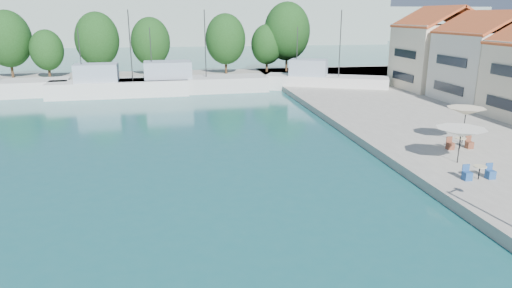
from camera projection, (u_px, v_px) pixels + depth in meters
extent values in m
cube|color=gray|center=(170.00, 79.00, 65.59)|extent=(90.00, 16.00, 0.60)
cube|color=#8E9B93|center=(102.00, 19.00, 148.02)|extent=(180.00, 40.00, 16.00)
cube|color=#8E9B93|center=(296.00, 23.00, 179.00)|extent=(140.00, 40.00, 12.00)
cube|color=silver|center=(487.00, 67.00, 46.10)|extent=(8.00, 8.50, 7.00)
pyramid|color=#C84E2C|center=(494.00, 13.00, 44.65)|extent=(8.40, 8.80, 1.80)
cube|color=#F7E7C6|center=(438.00, 57.00, 54.57)|extent=(8.60, 8.50, 7.50)
pyramid|color=#C84E2C|center=(443.00, 9.00, 53.05)|extent=(9.00, 8.80, 1.80)
cube|color=silver|center=(120.00, 90.00, 53.57)|extent=(16.08, 4.83, 2.20)
cube|color=#93A5B6|center=(97.00, 73.00, 52.50)|extent=(4.91, 3.39, 2.00)
cylinder|color=#2D2D2D|center=(130.00, 46.00, 52.50)|extent=(0.12, 0.12, 8.00)
cylinder|color=#2D2D2D|center=(80.00, 55.00, 51.63)|extent=(0.10, 0.10, 6.00)
cube|color=silver|center=(191.00, 86.00, 56.39)|extent=(18.81, 5.74, 2.20)
cube|color=#93A5B6|center=(168.00, 70.00, 55.22)|extent=(5.75, 3.99, 2.00)
cylinder|color=#2D2D2D|center=(205.00, 44.00, 55.38)|extent=(0.12, 0.12, 8.00)
cylinder|color=#2D2D2D|center=(151.00, 53.00, 54.29)|extent=(0.10, 0.10, 6.00)
cube|color=silver|center=(326.00, 85.00, 57.69)|extent=(15.51, 9.86, 2.20)
cube|color=#93A5B6|center=(308.00, 67.00, 57.66)|extent=(5.41, 4.65, 2.00)
cylinder|color=#2D2D2D|center=(340.00, 44.00, 55.93)|extent=(0.12, 0.12, 8.00)
cylinder|color=#2D2D2D|center=(297.00, 51.00, 57.48)|extent=(0.10, 0.10, 6.00)
cylinder|color=#3F2B19|center=(11.00, 63.00, 64.33)|extent=(0.36, 0.36, 4.15)
ellipsoid|color=#153511|center=(8.00, 39.00, 63.42)|extent=(6.30, 6.30, 7.88)
cylinder|color=#3F2B19|center=(49.00, 67.00, 64.20)|extent=(0.36, 0.36, 2.98)
ellipsoid|color=#153511|center=(47.00, 50.00, 63.55)|extent=(4.52, 4.52, 5.65)
cylinder|color=#3F2B19|center=(99.00, 62.00, 65.76)|extent=(0.36, 0.36, 4.04)
ellipsoid|color=#153511|center=(97.00, 39.00, 64.88)|extent=(6.14, 6.14, 7.67)
cylinder|color=#3F2B19|center=(152.00, 62.00, 67.25)|extent=(0.36, 0.36, 3.71)
ellipsoid|color=#153511|center=(151.00, 42.00, 66.44)|extent=(5.64, 5.64, 7.05)
cylinder|color=#3F2B19|center=(226.00, 60.00, 68.79)|extent=(0.36, 0.36, 3.94)
ellipsoid|color=#153511|center=(226.00, 39.00, 67.92)|extent=(5.99, 5.99, 7.48)
cylinder|color=#3F2B19|center=(267.00, 61.00, 71.19)|extent=(0.36, 0.36, 3.23)
ellipsoid|color=#153511|center=(267.00, 44.00, 70.49)|extent=(4.90, 4.90, 6.13)
cylinder|color=#3F2B19|center=(286.00, 56.00, 71.78)|extent=(0.36, 0.36, 4.71)
ellipsoid|color=#153511|center=(287.00, 31.00, 70.75)|extent=(7.16, 7.16, 8.95)
cylinder|color=black|center=(459.00, 146.00, 27.31)|extent=(0.06, 0.06, 2.15)
cone|color=silver|center=(461.00, 132.00, 27.08)|extent=(2.95, 2.95, 0.50)
cylinder|color=black|center=(464.00, 126.00, 31.40)|extent=(0.06, 0.06, 2.53)
cone|color=beige|center=(466.00, 111.00, 31.12)|extent=(2.59, 2.59, 0.50)
cylinder|color=black|center=(479.00, 173.00, 24.73)|extent=(0.06, 0.06, 0.74)
cylinder|color=beige|center=(480.00, 166.00, 24.63)|extent=(0.70, 0.70, 0.04)
cube|color=#224C8B|center=(490.00, 175.00, 24.88)|extent=(0.42, 0.42, 0.46)
cube|color=#224C8B|center=(467.00, 176.00, 24.65)|extent=(0.42, 0.42, 0.46)
cylinder|color=black|center=(460.00, 144.00, 30.35)|extent=(0.06, 0.06, 0.74)
cylinder|color=beige|center=(461.00, 138.00, 30.25)|extent=(0.70, 0.70, 0.04)
cube|color=brown|center=(469.00, 145.00, 30.50)|extent=(0.42, 0.42, 0.46)
cube|color=brown|center=(450.00, 146.00, 30.27)|extent=(0.42, 0.42, 0.46)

